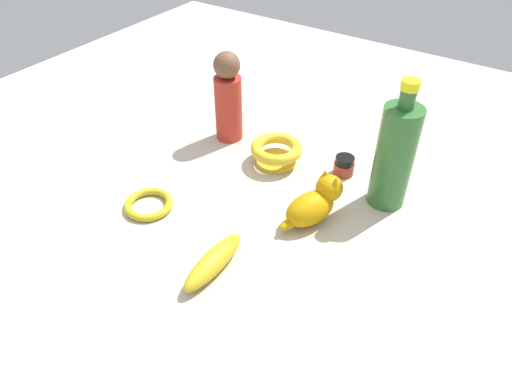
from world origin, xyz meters
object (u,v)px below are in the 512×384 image
(cat_figurine, at_px, (315,203))
(banana, at_px, (214,262))
(bottle_tall, at_px, (395,155))
(person_figure_adult, at_px, (228,98))
(bowl, at_px, (276,151))
(nail_polish_jar, at_px, (344,166))
(bangle, at_px, (149,204))

(cat_figurine, distance_m, banana, 0.24)
(bottle_tall, relative_size, person_figure_adult, 1.23)
(bowl, bearing_deg, person_figure_adult, 79.21)
(bowl, distance_m, person_figure_adult, 0.18)
(cat_figurine, relative_size, person_figure_adult, 0.65)
(bowl, relative_size, nail_polish_jar, 2.58)
(cat_figurine, distance_m, bowl, 0.21)
(bowl, relative_size, person_figure_adult, 0.54)
(bangle, xyz_separation_m, person_figure_adult, (0.31, 0.02, 0.10))
(nail_polish_jar, bearing_deg, banana, 170.33)
(nail_polish_jar, bearing_deg, bottle_tall, -108.23)
(bottle_tall, xyz_separation_m, bowl, (-0.01, 0.26, -0.08))
(banana, bearing_deg, bowl, -167.09)
(bowl, xyz_separation_m, banana, (-0.34, -0.08, -0.01))
(cat_figurine, distance_m, bangle, 0.34)
(bowl, xyz_separation_m, person_figure_adult, (0.03, 0.16, 0.08))
(cat_figurine, bearing_deg, person_figure_adult, 64.54)
(bottle_tall, xyz_separation_m, cat_figurine, (-0.13, 0.10, -0.07))
(bangle, height_order, banana, banana)
(bottle_tall, bearing_deg, person_figure_adult, 87.41)
(person_figure_adult, height_order, nail_polish_jar, person_figure_adult)
(person_figure_adult, bearing_deg, nail_polish_jar, -86.49)
(bottle_tall, xyz_separation_m, nail_polish_jar, (0.04, 0.11, -0.09))
(bangle, relative_size, banana, 0.64)
(banana, xyz_separation_m, nail_polish_jar, (0.39, -0.07, 0.00))
(cat_figurine, relative_size, bowl, 1.22)
(person_figure_adult, relative_size, banana, 1.41)
(bowl, distance_m, nail_polish_jar, 0.16)
(person_figure_adult, bearing_deg, bowl, -100.79)
(cat_figurine, bearing_deg, nail_polish_jar, 5.54)
(bangle, bearing_deg, nail_polish_jar, -40.54)
(bottle_tall, relative_size, bangle, 2.72)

